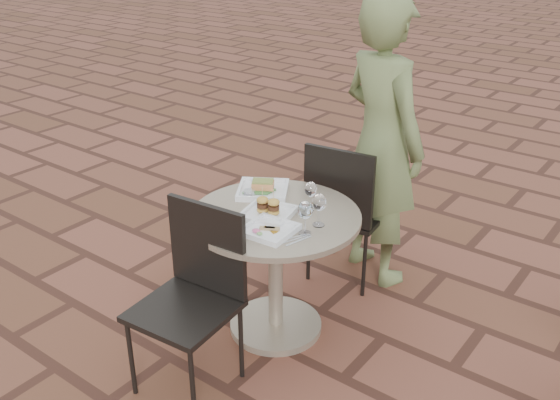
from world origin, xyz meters
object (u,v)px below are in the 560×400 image
Objects in this scene: chair_far at (345,203)px; cafe_table at (276,255)px; plate_sliders at (268,210)px; diner at (382,143)px; plate_tuna at (269,229)px; plate_salmon at (263,189)px; chair_near at (195,284)px.

cafe_table is at bearing 80.33° from chair_far.
diner is at bearing 80.86° from plate_sliders.
diner is 1.08m from plate_tuna.
chair_far reaches higher than plate_tuna.
diner reaches higher than chair_far.
cafe_table is at bearing -37.78° from plate_salmon.
chair_far is (0.03, 0.65, 0.07)m from cafe_table.
plate_salmon reaches higher than plate_tuna.
chair_far is at bearing 87.88° from diner.
plate_salmon is (-0.14, 0.71, 0.20)m from chair_near.
diner reaches higher than plate_salmon.
chair_near is 0.52× the size of diner.
cafe_table is at bearing 118.58° from plate_tuna.
plate_sliders is (0.06, 0.50, 0.21)m from chair_near.
plate_sliders reaches higher than cafe_table.
chair_near reaches higher than plate_salmon.
chair_near is at bearing -96.32° from plate_sliders.
plate_tuna is (0.12, -0.14, -0.02)m from plate_sliders.
diner is 4.73× the size of plate_salmon.
plate_tuna is (0.07, -0.83, 0.20)m from chair_far.
diner is 7.07× the size of plate_tuna.
chair_far is 0.43m from diner.
chair_near is 1.48m from diner.
cafe_table is at bearing 102.63° from diner.
chair_far reaches higher than plate_salmon.
diner reaches higher than plate_sliders.
chair_far and chair_near have the same top height.
plate_tuna is (-0.03, -1.06, -0.15)m from diner.
diner is at bearing 81.71° from cafe_table.
plate_salmon is at bearing 96.53° from chair_near.
chair_near is at bearing 77.93° from chair_far.
plate_salmon is (-0.25, -0.49, 0.20)m from chair_far.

